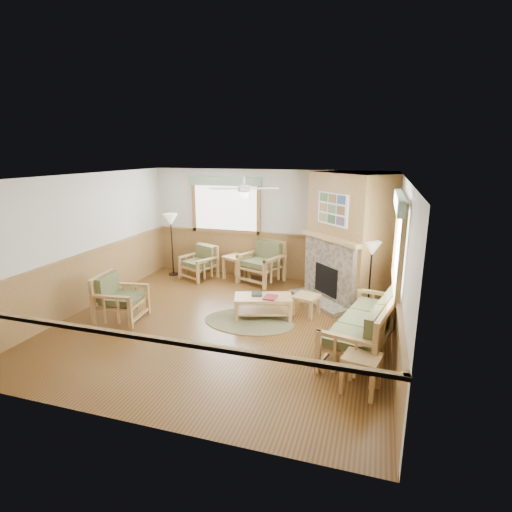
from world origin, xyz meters
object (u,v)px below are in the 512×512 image
(coffee_table, at_px, (263,307))
(floor_lamp_right, at_px, (370,278))
(end_table_chairs, at_px, (236,268))
(end_table_sofa, at_px, (361,374))
(armchair_back_right, at_px, (261,262))
(floor_lamp_left, at_px, (172,245))
(sofa, at_px, (366,323))
(armchair_back_left, at_px, (199,263))
(armchair_left, at_px, (121,298))
(footstool, at_px, (306,305))

(coffee_table, xyz_separation_m, floor_lamp_right, (1.92, 0.80, 0.52))
(end_table_chairs, relative_size, end_table_sofa, 1.15)
(armchair_back_right, relative_size, floor_lamp_left, 0.62)
(sofa, relative_size, armchair_back_left, 2.56)
(coffee_table, bearing_deg, armchair_back_left, 122.66)
(armchair_back_right, relative_size, armchair_left, 1.12)
(armchair_back_left, height_order, end_table_sofa, armchair_back_left)
(end_table_chairs, distance_m, footstool, 2.68)
(armchair_back_left, xyz_separation_m, armchair_left, (-0.29, -2.79, 0.03))
(coffee_table, relative_size, floor_lamp_right, 0.74)
(sofa, relative_size, floor_lamp_left, 1.31)
(sofa, xyz_separation_m, end_table_sofa, (0.00, -1.18, -0.22))
(sofa, bearing_deg, armchair_back_right, -125.01)
(armchair_back_left, relative_size, armchair_back_right, 0.83)
(armchair_back_left, distance_m, end_table_sofa, 5.69)
(footstool, distance_m, floor_lamp_right, 1.34)
(coffee_table, height_order, footstool, coffee_table)
(armchair_back_left, distance_m, floor_lamp_left, 0.87)
(floor_lamp_left, xyz_separation_m, floor_lamp_right, (4.94, -1.19, -0.07))
(armchair_back_right, bearing_deg, end_table_chairs, -160.62)
(sofa, height_order, coffee_table, sofa)
(coffee_table, relative_size, end_table_sofa, 2.09)
(footstool, xyz_separation_m, floor_lamp_left, (-3.77, 1.57, 0.61))
(armchair_back_right, height_order, footstool, armchair_back_right)
(sofa, height_order, armchair_back_left, sofa)
(armchair_back_right, bearing_deg, coffee_table, -51.57)
(armchair_back_right, distance_m, end_table_chairs, 0.69)
(armchair_back_left, distance_m, armchair_back_right, 1.61)
(floor_lamp_right, bearing_deg, footstool, -161.60)
(sofa, bearing_deg, armchair_back_left, -109.67)
(armchair_back_left, distance_m, coffee_table, 2.95)
(sofa, xyz_separation_m, armchair_back_right, (-2.58, 2.88, 0.01))
(coffee_table, xyz_separation_m, end_table_sofa, (1.92, -1.97, 0.04))
(floor_lamp_right, bearing_deg, sofa, -90.00)
(armchair_back_left, relative_size, floor_lamp_left, 0.51)
(sofa, relative_size, armchair_left, 2.38)
(end_table_chairs, xyz_separation_m, footstool, (2.07, -1.70, -0.10))
(end_table_sofa, height_order, floor_lamp_left, floor_lamp_left)
(armchair_back_right, relative_size, floor_lamp_right, 0.68)
(footstool, relative_size, floor_lamp_left, 0.28)
(sofa, xyz_separation_m, floor_lamp_right, (0.00, 1.59, 0.25))
(sofa, bearing_deg, coffee_table, -99.16)
(end_table_sofa, bearing_deg, floor_lamp_left, 141.32)
(armchair_back_left, xyz_separation_m, end_table_chairs, (0.94, 0.21, -0.11))
(armchair_back_left, xyz_separation_m, floor_lamp_right, (4.17, -1.10, 0.32))
(floor_lamp_left, bearing_deg, sofa, -29.33)
(end_table_chairs, bearing_deg, floor_lamp_right, -22.08)
(coffee_table, xyz_separation_m, floor_lamp_left, (-3.01, 1.98, 0.59))
(armchair_left, bearing_deg, armchair_back_left, -13.13)
(coffee_table, relative_size, footstool, 2.40)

